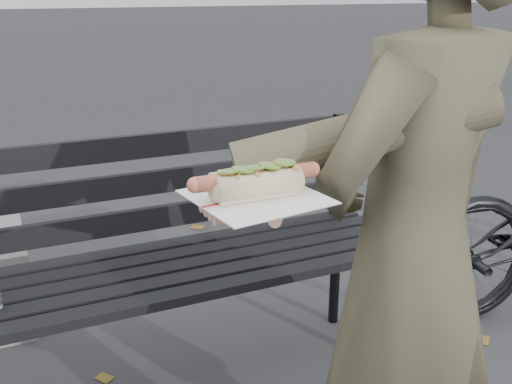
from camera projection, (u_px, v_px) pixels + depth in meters
park_bench at (178, 243)px, 1.99m from camera, size 1.50×0.44×0.88m
person at (411, 258)px, 1.27m from camera, size 0.67×0.54×1.58m
held_hotdog at (341, 148)px, 1.06m from camera, size 0.63×0.32×0.20m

